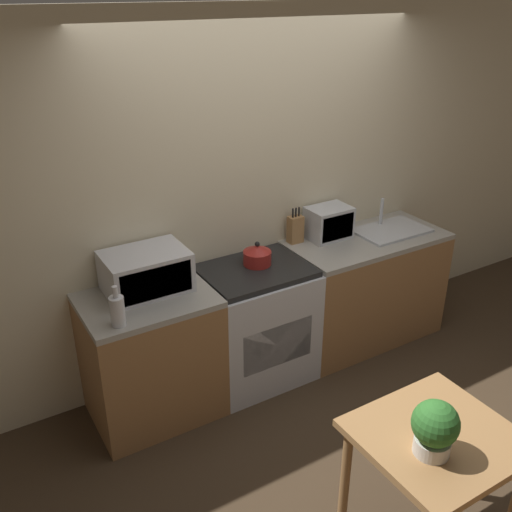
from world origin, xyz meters
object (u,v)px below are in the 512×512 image
Objects in this scene: toaster_oven at (329,223)px; dining_table at (435,454)px; kettle at (257,255)px; stove_range at (255,323)px; microwave at (146,272)px; bottle at (117,310)px.

toaster_oven is 2.08m from dining_table.
kettle is at bearing 87.67° from dining_table.
stove_range is 2.71× the size of toaster_oven.
kettle is 0.38× the size of microwave.
microwave is (-0.80, 0.05, 0.06)m from kettle.
stove_range is at bearing -167.60° from toaster_oven.
microwave is 2.08× the size of bottle.
dining_table is (1.03, -1.51, -0.35)m from bottle.
microwave is 0.43m from bottle.
dining_table is at bearing -90.88° from stove_range.
stove_range reaches higher than dining_table.
bottle is at bearing -133.66° from microwave.
stove_range is 0.97m from toaster_oven.
stove_range is 3.54× the size of bottle.
kettle is 0.79× the size of bottle.
kettle is 0.73m from toaster_oven.
microwave is at bearing 46.34° from bottle.
dining_table is (-0.79, -1.89, -0.37)m from toaster_oven.
bottle is at bearing -168.58° from stove_range.
stove_range is 1.21m from bottle.
stove_range is at bearing -131.58° from kettle.
microwave is 1.52m from toaster_oven.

